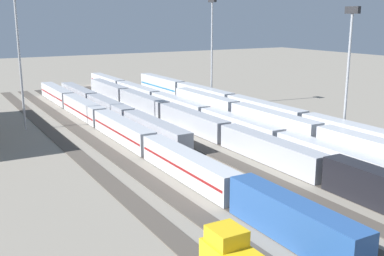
# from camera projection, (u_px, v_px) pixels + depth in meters

# --- Properties ---
(ground_plane) EXTENTS (400.00, 400.00, 0.00)m
(ground_plane) POSITION_uv_depth(u_px,v_px,m) (169.00, 133.00, 91.54)
(ground_plane) COLOR gray
(track_bed_0) EXTENTS (140.00, 2.80, 0.12)m
(track_bed_0) POSITION_uv_depth(u_px,v_px,m) (251.00, 122.00, 101.22)
(track_bed_0) COLOR #4C443D
(track_bed_0) RESTS_ON ground_plane
(track_bed_1) EXTENTS (140.00, 2.80, 0.12)m
(track_bed_1) POSITION_uv_depth(u_px,v_px,m) (232.00, 125.00, 98.80)
(track_bed_1) COLOR #4C443D
(track_bed_1) RESTS_ON ground_plane
(track_bed_2) EXTENTS (140.00, 2.80, 0.12)m
(track_bed_2) POSITION_uv_depth(u_px,v_px,m) (212.00, 127.00, 96.37)
(track_bed_2) COLOR #4C443D
(track_bed_2) RESTS_ON ground_plane
(track_bed_3) EXTENTS (140.00, 2.80, 0.12)m
(track_bed_3) POSITION_uv_depth(u_px,v_px,m) (191.00, 130.00, 93.95)
(track_bed_3) COLOR #3D3833
(track_bed_3) RESTS_ON ground_plane
(track_bed_4) EXTENTS (140.00, 2.80, 0.12)m
(track_bed_4) POSITION_uv_depth(u_px,v_px,m) (169.00, 133.00, 91.53)
(track_bed_4) COLOR #4C443D
(track_bed_4) RESTS_ON ground_plane
(track_bed_5) EXTENTS (140.00, 2.80, 0.12)m
(track_bed_5) POSITION_uv_depth(u_px,v_px,m) (146.00, 136.00, 89.11)
(track_bed_5) COLOR #3D3833
(track_bed_5) RESTS_ON ground_plane
(track_bed_6) EXTENTS (140.00, 2.80, 0.12)m
(track_bed_6) POSITION_uv_depth(u_px,v_px,m) (121.00, 139.00, 86.69)
(track_bed_6) COLOR #3D3833
(track_bed_6) RESTS_ON ground_plane
(track_bed_7) EXTENTS (140.00, 2.80, 0.12)m
(track_bed_7) POSITION_uv_depth(u_px,v_px,m) (96.00, 143.00, 84.26)
(track_bed_7) COLOR #4C443D
(track_bed_7) RESTS_ON ground_plane
(track_bed_8) EXTENTS (140.00, 2.80, 0.12)m
(track_bed_8) POSITION_uv_depth(u_px,v_px,m) (68.00, 147.00, 81.84)
(track_bed_8) COLOR #4C443D
(track_bed_8) RESTS_ON ground_plane
(train_on_track_1) EXTENTS (71.40, 3.06, 5.00)m
(train_on_track_1) POSITION_uv_depth(u_px,v_px,m) (273.00, 125.00, 86.99)
(train_on_track_1) COLOR silver
(train_on_track_1) RESTS_ON ground_plane
(train_on_track_6) EXTENTS (114.80, 3.06, 4.40)m
(train_on_track_6) POSITION_uv_depth(u_px,v_px,m) (119.00, 128.00, 87.26)
(train_on_track_6) COLOR #285193
(train_on_track_6) RESTS_ON ground_plane
(train_on_track_0) EXTENTS (119.80, 3.06, 5.00)m
(train_on_track_0) POSITION_uv_depth(u_px,v_px,m) (264.00, 114.00, 96.86)
(train_on_track_0) COLOR silver
(train_on_track_0) RESTS_ON ground_plane
(train_on_track_3) EXTENTS (114.80, 3.00, 4.40)m
(train_on_track_3) POSITION_uv_depth(u_px,v_px,m) (189.00, 120.00, 94.24)
(train_on_track_3) COLOR black
(train_on_track_3) RESTS_ON ground_plane
(train_on_track_5) EXTENTS (71.40, 3.06, 3.80)m
(train_on_track_5) POSITION_uv_depth(u_px,v_px,m) (109.00, 109.00, 105.52)
(train_on_track_5) COLOR #A8AAB2
(train_on_track_5) RESTS_ON ground_plane
(train_on_track_2) EXTENTS (139.00, 3.06, 4.40)m
(train_on_track_2) POSITION_uv_depth(u_px,v_px,m) (201.00, 114.00, 99.86)
(train_on_track_2) COLOR #1E6B9E
(train_on_track_2) RESTS_ON ground_plane
(light_mast_0) EXTENTS (2.80, 0.70, 24.03)m
(light_mast_0) POSITION_uv_depth(u_px,v_px,m) (349.00, 57.00, 79.20)
(light_mast_0) COLOR #9EA0A5
(light_mast_0) RESTS_ON ground_plane
(light_mast_1) EXTENTS (2.80, 0.70, 27.31)m
(light_mast_1) POSITION_uv_depth(u_px,v_px,m) (18.00, 43.00, 90.51)
(light_mast_1) COLOR #9EA0A5
(light_mast_1) RESTS_ON ground_plane
(light_mast_2) EXTENTS (2.80, 0.70, 27.09)m
(light_mast_2) POSITION_uv_depth(u_px,v_px,m) (212.00, 38.00, 116.32)
(light_mast_2) COLOR #9EA0A5
(light_mast_2) RESTS_ON ground_plane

